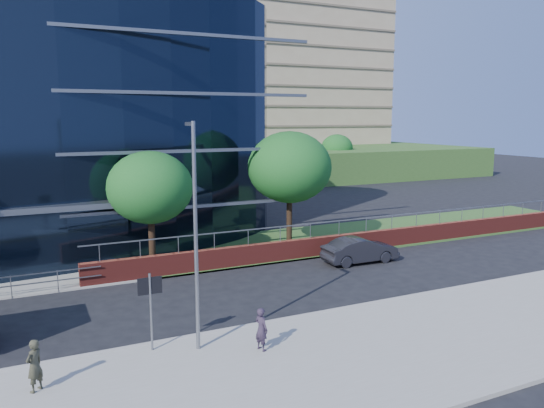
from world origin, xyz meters
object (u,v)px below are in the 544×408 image
tree_far_d (290,167)px  pedestrian_b (34,366)px  pedestrian (261,329)px  tree_dist_e (233,149)px  tree_far_c (150,188)px  tree_dist_f (337,148)px  street_sign (150,296)px  streetlight_east (195,230)px  parked_car (360,250)px

tree_far_d → pedestrian_b: (-15.31, -12.93, -4.23)m
tree_far_d → pedestrian: (-8.02, -13.27, -4.26)m
tree_dist_e → tree_far_c: bearing=-118.7°
tree_dist_f → pedestrian: bearing=-125.3°
street_sign → tree_dist_e: tree_dist_e is taller
pedestrian_b → tree_far_d: bearing=175.6°
tree_far_c → tree_dist_e: 35.36m
streetlight_east → pedestrian_b: 6.39m
tree_far_c → tree_dist_e: size_ratio=1.00×
pedestrian → street_sign: bearing=46.4°
tree_dist_e → parked_car: 35.53m
pedestrian_b → pedestrian: bearing=132.8°
tree_far_c → pedestrian_b: 13.96m
street_sign → pedestrian: 4.05m
street_sign → parked_car: bearing=26.5°
tree_dist_f → pedestrian_b: (-39.31, -44.93, -3.25)m
tree_far_c → streetlight_east: 11.22m
tree_dist_f → streetlight_east: (-34.00, -44.17, 0.23)m
tree_far_c → tree_dist_e: same height
tree_dist_f → streetlight_east: streetlight_east is taller
pedestrian → pedestrian_b: size_ratio=0.95×
tree_dist_f → pedestrian_b: bearing=-131.2°
tree_far_d → street_sign: bearing=-134.8°
pedestrian → pedestrian_b: (-7.28, 0.34, 0.04)m
tree_dist_f → pedestrian_b: 59.78m
tree_far_d → pedestrian: size_ratio=4.81×
streetlight_east → pedestrian_b: streetlight_east is taller
street_sign → tree_dist_f: 56.25m
tree_far_c → pedestrian: bearing=-85.5°
tree_far_c → pedestrian: tree_far_c is taller
street_sign → tree_far_c: 11.14m
pedestrian_b → streetlight_east: bearing=143.5°
tree_far_d → parked_car: tree_far_d is taller
pedestrian_b → parked_car: bearing=160.4°
tree_dist_f → parked_car: 43.00m
tree_dist_e → parked_car: (-5.92, -34.83, -3.80)m
parked_car → pedestrian: 13.16m
streetlight_east → pedestrian_b: bearing=-171.9°
street_sign → pedestrian: bearing=-25.8°
tree_far_d → parked_car: 6.89m
tree_far_c → parked_car: tree_far_c is taller
street_sign → pedestrian: street_sign is taller
tree_dist_f → tree_dist_e: bearing=-172.9°
tree_far_c → parked_car: (11.08, -3.83, -3.80)m
streetlight_east → street_sign: bearing=158.6°
tree_dist_f → pedestrian_b: tree_dist_f is taller
pedestrian → parked_car: bearing=-67.9°
street_sign → parked_car: (13.58, 6.76, -1.42)m
street_sign → tree_dist_e: bearing=64.9°
tree_far_c → parked_car: 12.32m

